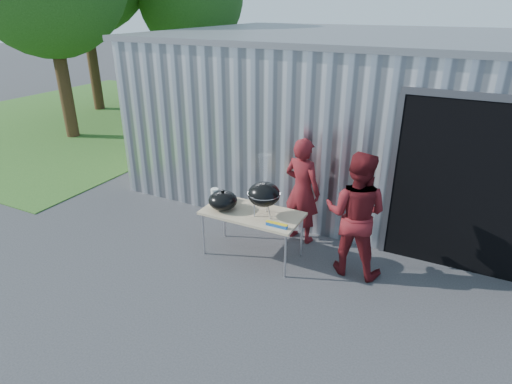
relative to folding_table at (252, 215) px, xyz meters
The scene contains 11 objects.
ground 0.98m from the folding_table, 114.54° to the right, with size 80.00×80.00×0.00m, color #333336.
building 4.10m from the folding_table, 80.95° to the left, with size 8.20×6.20×3.10m.
grass_patch 10.75m from the folding_table, 149.91° to the left, with size 10.00×12.00×0.02m, color #2D591E.
folding_table is the anchor object (origin of this frame).
kettle_grill 0.50m from the folding_table, ahead, with size 0.48×0.48×0.95m.
grill_lid 0.50m from the folding_table, 167.47° to the right, with size 0.44×0.44×0.32m.
paper_towels 0.65m from the folding_table, behind, with size 0.12×0.12×0.28m, color white.
white_tub 0.59m from the folding_table, 160.37° to the left, with size 0.20×0.15×0.10m, color white.
foil_box 0.58m from the folding_table, 25.79° to the right, with size 0.32×0.06×0.06m.
person_cook 0.97m from the folding_table, 60.63° to the left, with size 0.64×0.42×1.75m, color maroon.
person_bystander 1.52m from the folding_table, 11.54° to the left, with size 0.90×0.70×1.84m, color maroon.
Camera 1 is at (2.96, -4.48, 3.63)m, focal length 30.00 mm.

